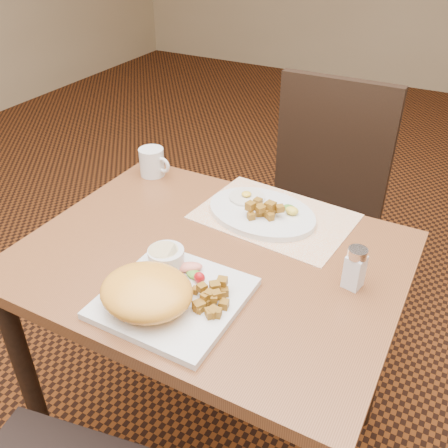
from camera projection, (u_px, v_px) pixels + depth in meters
ground at (214, 440)px, 1.61m from camera, size 8.00×8.00×0.00m
table at (211, 289)px, 1.26m from camera, size 0.90×0.70×0.75m
chair_far at (317, 204)px, 1.81m from camera, size 0.42×0.43×0.97m
placemat at (274, 216)px, 1.34m from camera, size 0.42×0.32×0.00m
plate_square at (174, 298)px, 1.06m from camera, size 0.28×0.28×0.02m
plate_oval at (262, 213)px, 1.34m from camera, size 0.34×0.27×0.02m
hollandaise_mound at (146, 292)px, 1.01m from camera, size 0.20×0.18×0.07m
ramekin at (166, 258)px, 1.12m from camera, size 0.08×0.08×0.05m
garnish_sq at (193, 271)px, 1.11m from camera, size 0.09×0.06×0.03m
fried_egg at (247, 197)px, 1.39m from camera, size 0.10×0.10×0.02m
garnish_ov at (291, 210)px, 1.32m from camera, size 0.06×0.05×0.02m
salt_shaker at (355, 267)px, 1.08m from camera, size 0.05×0.05×0.10m
coffee_mug at (152, 162)px, 1.53m from camera, size 0.11×0.08×0.09m
home_fries_sq at (212, 299)px, 1.02m from camera, size 0.09×0.11×0.04m
home_fries_ov at (264, 209)px, 1.31m from camera, size 0.10×0.09×0.04m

